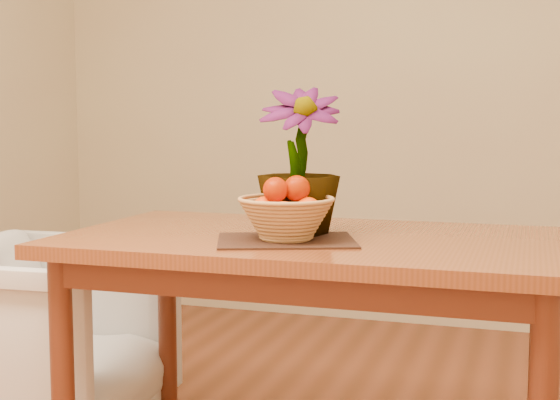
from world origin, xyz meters
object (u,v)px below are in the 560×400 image
(wicker_basket, at_px, (286,220))
(table, at_px, (314,266))
(armchair, at_px, (45,329))
(potted_plant, at_px, (299,161))

(wicker_basket, bearing_deg, table, 71.42)
(wicker_basket, relative_size, armchair, 0.35)
(wicker_basket, bearing_deg, armchair, 165.65)
(wicker_basket, height_order, armchair, wicker_basket)
(table, height_order, potted_plant, potted_plant)
(table, xyz_separation_m, wicker_basket, (-0.04, -0.13, 0.15))
(table, xyz_separation_m, potted_plant, (-0.05, 0.00, 0.30))
(potted_plant, bearing_deg, armchair, 156.74)
(table, bearing_deg, armchair, 173.39)
(table, distance_m, potted_plant, 0.30)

